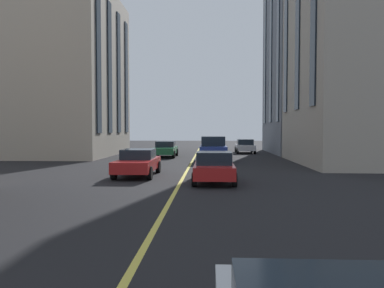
{
  "coord_description": "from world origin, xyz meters",
  "views": [
    {
      "loc": [
        2.33,
        -1.33,
        2.41
      ],
      "look_at": [
        13.61,
        -0.78,
        1.95
      ],
      "focal_mm": 34.35,
      "sensor_mm": 36.0,
      "label": 1
    }
  ],
  "objects_px": {
    "car_white_parked_a": "(245,146)",
    "car_blue_oncoming": "(213,148)",
    "car_red_trailing": "(214,167)",
    "car_green_mid": "(165,149)",
    "car_red_parked_b": "(138,162)"
  },
  "relations": [
    {
      "from": "car_red_trailing",
      "to": "car_green_mid",
      "type": "distance_m",
      "value": 15.74
    },
    {
      "from": "car_white_parked_a",
      "to": "car_blue_oncoming",
      "type": "xyz_separation_m",
      "value": [
        -9.89,
        3.33,
        0.27
      ]
    },
    {
      "from": "car_white_parked_a",
      "to": "car_green_mid",
      "type": "relative_size",
      "value": 0.89
    },
    {
      "from": "car_red_parked_b",
      "to": "car_red_trailing",
      "type": "distance_m",
      "value": 4.51
    },
    {
      "from": "car_blue_oncoming",
      "to": "car_red_parked_b",
      "type": "bearing_deg",
      "value": 155.76
    },
    {
      "from": "car_blue_oncoming",
      "to": "car_red_trailing",
      "type": "bearing_deg",
      "value": 179.7
    },
    {
      "from": "car_blue_oncoming",
      "to": "car_green_mid",
      "type": "bearing_deg",
      "value": 44.77
    },
    {
      "from": "car_white_parked_a",
      "to": "car_blue_oncoming",
      "type": "height_order",
      "value": "car_blue_oncoming"
    },
    {
      "from": "car_blue_oncoming",
      "to": "car_red_trailing",
      "type": "relative_size",
      "value": 1.21
    },
    {
      "from": "car_red_parked_b",
      "to": "car_red_trailing",
      "type": "relative_size",
      "value": 1.13
    },
    {
      "from": "car_white_parked_a",
      "to": "car_blue_oncoming",
      "type": "relative_size",
      "value": 0.83
    },
    {
      "from": "car_white_parked_a",
      "to": "car_green_mid",
      "type": "xyz_separation_m",
      "value": [
        -5.75,
        7.44,
        0.0
      ]
    },
    {
      "from": "car_red_parked_b",
      "to": "car_blue_oncoming",
      "type": "relative_size",
      "value": 0.94
    },
    {
      "from": "car_red_trailing",
      "to": "car_blue_oncoming",
      "type": "bearing_deg",
      "value": -0.3
    },
    {
      "from": "car_white_parked_a",
      "to": "car_red_trailing",
      "type": "distance_m",
      "value": 21.23
    }
  ]
}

